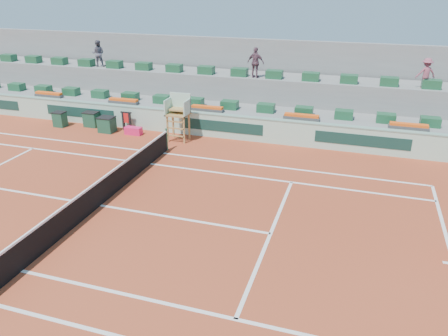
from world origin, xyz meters
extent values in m
plane|color=#9B381E|center=(0.00, 0.00, 0.00)|extent=(90.00, 90.00, 0.00)
cube|color=gray|center=(0.00, 10.70, 0.60)|extent=(36.00, 4.00, 1.20)
cube|color=gray|center=(0.00, 12.30, 1.30)|extent=(36.00, 2.40, 2.60)
cube|color=gray|center=(0.00, 13.90, 2.20)|extent=(36.00, 0.40, 4.40)
cube|color=#EA1E5E|center=(-2.68, 7.51, 0.20)|extent=(0.91, 0.41, 0.41)
imported|color=#504F5C|center=(-7.19, 11.87, 3.40)|extent=(0.92, 0.81, 1.59)
imported|color=#684553|center=(2.97, 11.51, 3.43)|extent=(1.03, 0.58, 1.66)
imported|color=#944A5C|center=(11.66, 11.74, 3.34)|extent=(1.08, 0.82, 1.49)
cube|color=white|center=(0.00, 5.49, 0.01)|extent=(23.77, 0.12, 0.01)
cube|color=white|center=(0.00, -4.12, 0.01)|extent=(23.77, 0.12, 0.01)
cube|color=white|center=(0.00, 4.12, 0.01)|extent=(23.77, 0.12, 0.01)
cube|color=white|center=(6.40, 0.00, 0.01)|extent=(0.12, 8.23, 0.01)
cube|color=white|center=(0.00, 0.00, 0.01)|extent=(12.80, 0.12, 0.01)
cube|color=white|center=(11.73, 0.00, 0.01)|extent=(0.30, 0.12, 0.01)
cube|color=black|center=(0.00, 0.00, 0.46)|extent=(0.03, 11.87, 0.92)
cube|color=white|center=(0.00, 0.00, 0.95)|extent=(0.06, 11.87, 0.07)
cylinder|color=#214E35|center=(0.00, 5.94, 0.55)|extent=(0.10, 0.10, 1.10)
cube|color=#A9D5BB|center=(0.00, 8.50, 0.60)|extent=(36.00, 0.30, 1.20)
cube|color=#779F8D|center=(0.00, 8.50, 1.23)|extent=(36.00, 0.34, 0.06)
cube|color=#143730|center=(-6.50, 8.34, 0.65)|extent=(4.40, 0.02, 0.56)
cube|color=#143730|center=(2.00, 8.34, 0.65)|extent=(4.40, 0.02, 0.56)
cube|color=#143730|center=(9.00, 8.34, 0.65)|extent=(4.40, 0.02, 0.56)
cube|color=#9F753C|center=(-0.45, 7.05, 0.68)|extent=(0.08, 0.08, 1.35)
cube|color=#9F753C|center=(0.45, 7.05, 0.68)|extent=(0.08, 0.08, 1.35)
cube|color=#9F753C|center=(-0.45, 7.75, 0.68)|extent=(0.08, 0.08, 1.35)
cube|color=#9F753C|center=(0.45, 7.75, 0.68)|extent=(0.08, 0.08, 1.35)
cube|color=#9F753C|center=(0.00, 7.40, 1.39)|extent=(1.10, 0.90, 0.08)
cube|color=#A9D5BB|center=(0.00, 7.78, 1.90)|extent=(1.10, 0.08, 1.00)
cube|color=#A9D5BB|center=(-0.52, 7.40, 1.75)|extent=(0.06, 0.90, 0.80)
cube|color=#A9D5BB|center=(0.52, 7.40, 1.75)|extent=(0.06, 0.90, 0.80)
cube|color=#9F753C|center=(0.00, 7.50, 1.63)|extent=(0.80, 0.60, 0.08)
cube|color=#9F753C|center=(0.00, 7.05, 0.35)|extent=(0.90, 0.08, 0.06)
cube|color=#9F753C|center=(0.00, 7.05, 0.75)|extent=(0.90, 0.08, 0.06)
cube|color=#9F753C|center=(0.00, 7.05, 1.10)|extent=(0.90, 0.08, 0.06)
cube|color=#1B5130|center=(-12.00, 9.80, 1.42)|extent=(0.90, 0.60, 0.44)
cube|color=#1B5130|center=(-10.00, 9.80, 1.42)|extent=(0.90, 0.60, 0.44)
cube|color=#1B5130|center=(-8.00, 9.80, 1.42)|extent=(0.90, 0.60, 0.44)
cube|color=#1B5130|center=(-6.00, 9.80, 1.42)|extent=(0.90, 0.60, 0.44)
cube|color=#1B5130|center=(-4.00, 9.80, 1.42)|extent=(0.90, 0.60, 0.44)
cube|color=#1B5130|center=(-2.00, 9.80, 1.42)|extent=(0.90, 0.60, 0.44)
cube|color=#1B5130|center=(0.00, 9.80, 1.42)|extent=(0.90, 0.60, 0.44)
cube|color=#1B5130|center=(2.00, 9.80, 1.42)|extent=(0.90, 0.60, 0.44)
cube|color=#1B5130|center=(4.00, 9.80, 1.42)|extent=(0.90, 0.60, 0.44)
cube|color=#1B5130|center=(6.00, 9.80, 1.42)|extent=(0.90, 0.60, 0.44)
cube|color=#1B5130|center=(8.00, 9.80, 1.42)|extent=(0.90, 0.60, 0.44)
cube|color=#1B5130|center=(10.00, 9.80, 1.42)|extent=(0.90, 0.60, 0.44)
cube|color=#1B5130|center=(12.00, 9.80, 1.42)|extent=(0.90, 0.60, 0.44)
cube|color=#1B5130|center=(-14.00, 11.70, 2.82)|extent=(0.90, 0.60, 0.44)
cube|color=#1B5130|center=(-12.00, 11.70, 2.82)|extent=(0.90, 0.60, 0.44)
cube|color=#1B5130|center=(-10.00, 11.70, 2.82)|extent=(0.90, 0.60, 0.44)
cube|color=#1B5130|center=(-8.00, 11.70, 2.82)|extent=(0.90, 0.60, 0.44)
cube|color=#1B5130|center=(-6.00, 11.70, 2.82)|extent=(0.90, 0.60, 0.44)
cube|color=#1B5130|center=(-4.00, 11.70, 2.82)|extent=(0.90, 0.60, 0.44)
cube|color=#1B5130|center=(-2.00, 11.70, 2.82)|extent=(0.90, 0.60, 0.44)
cube|color=#1B5130|center=(0.00, 11.70, 2.82)|extent=(0.90, 0.60, 0.44)
cube|color=#1B5130|center=(2.00, 11.70, 2.82)|extent=(0.90, 0.60, 0.44)
cube|color=#1B5130|center=(4.00, 11.70, 2.82)|extent=(0.90, 0.60, 0.44)
cube|color=#1B5130|center=(6.00, 11.70, 2.82)|extent=(0.90, 0.60, 0.44)
cube|color=#1B5130|center=(8.00, 11.70, 2.82)|extent=(0.90, 0.60, 0.44)
cube|color=#1B5130|center=(10.00, 11.70, 2.82)|extent=(0.90, 0.60, 0.44)
cube|color=#1B5130|center=(12.00, 11.70, 2.82)|extent=(0.90, 0.60, 0.44)
cube|color=#454545|center=(-9.00, 9.00, 1.28)|extent=(1.80, 0.36, 0.16)
cube|color=#F45414|center=(-9.00, 9.00, 1.42)|extent=(1.70, 0.32, 0.12)
cube|color=#454545|center=(-4.00, 9.00, 1.28)|extent=(1.80, 0.36, 0.16)
cube|color=#F45414|center=(-4.00, 9.00, 1.42)|extent=(1.70, 0.32, 0.12)
cube|color=#454545|center=(1.00, 9.00, 1.28)|extent=(1.80, 0.36, 0.16)
cube|color=#F45414|center=(1.00, 9.00, 1.42)|extent=(1.70, 0.32, 0.12)
cube|color=#454545|center=(6.00, 9.00, 1.28)|extent=(1.80, 0.36, 0.16)
cube|color=#F45414|center=(6.00, 9.00, 1.42)|extent=(1.70, 0.32, 0.12)
cube|color=#454545|center=(11.00, 9.00, 1.28)|extent=(1.80, 0.36, 0.16)
cube|color=#F45414|center=(11.00, 9.00, 1.42)|extent=(1.70, 0.32, 0.12)
cube|color=#174530|center=(-4.24, 7.46, 0.40)|extent=(0.80, 0.69, 0.80)
cube|color=black|center=(-4.24, 7.46, 0.82)|extent=(0.85, 0.73, 0.04)
cube|color=#174530|center=(-5.58, 8.08, 0.40)|extent=(0.78, 0.67, 0.80)
cube|color=black|center=(-5.58, 8.08, 0.82)|extent=(0.82, 0.71, 0.04)
cube|color=#174530|center=(-7.28, 7.50, 0.40)|extent=(0.63, 0.54, 0.80)
cube|color=black|center=(-7.28, 7.50, 0.82)|extent=(0.67, 0.58, 0.04)
cube|color=black|center=(-3.57, 8.07, 0.50)|extent=(0.11, 0.11, 1.00)
cube|color=black|center=(-3.17, 8.07, 0.50)|extent=(0.11, 0.11, 1.00)
cube|color=black|center=(-3.37, 8.07, 1.00)|extent=(0.64, 0.09, 0.06)
cube|color=red|center=(-3.37, 8.05, 0.70)|extent=(0.47, 0.04, 0.56)
camera|label=1|loc=(8.65, -12.15, 7.73)|focal=35.00mm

